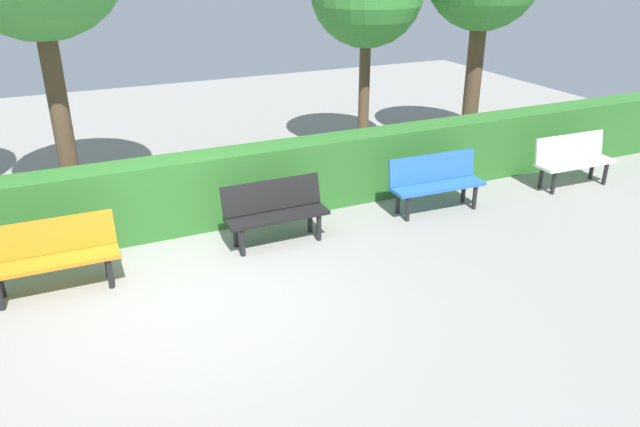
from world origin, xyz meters
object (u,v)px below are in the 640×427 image
(bench_black, at_px, (275,209))
(bench_orange, at_px, (51,253))
(bench_white, at_px, (573,158))
(bench_blue, at_px, (435,180))

(bench_black, bearing_deg, bench_orange, 2.18)
(bench_white, xyz_separation_m, bench_black, (5.36, -0.06, -0.00))
(bench_blue, height_order, bench_black, bench_blue)
(bench_black, relative_size, bench_orange, 0.94)
(bench_white, distance_m, bench_blue, 2.73)
(bench_black, height_order, bench_orange, bench_orange)
(bench_blue, height_order, bench_orange, same)
(bench_white, distance_m, bench_orange, 8.20)
(bench_white, relative_size, bench_orange, 0.96)
(bench_white, relative_size, bench_black, 1.02)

